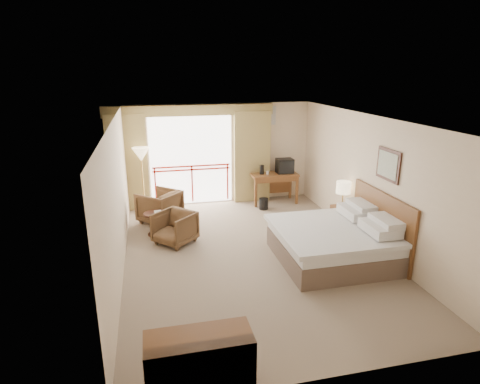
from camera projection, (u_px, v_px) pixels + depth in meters
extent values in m
plane|color=#816F59|center=(252.00, 254.00, 8.10)|extent=(7.00, 7.00, 0.00)
plane|color=white|center=(253.00, 119.00, 7.30)|extent=(7.00, 7.00, 0.00)
plane|color=beige|center=(220.00, 154.00, 10.96)|extent=(5.00, 0.00, 5.00)
plane|color=beige|center=(333.00, 279.00, 4.45)|extent=(5.00, 0.00, 5.00)
plane|color=beige|center=(118.00, 199.00, 7.17)|extent=(0.00, 7.00, 7.00)
plane|color=beige|center=(370.00, 182.00, 8.24)|extent=(0.00, 7.00, 7.00)
plane|color=white|center=(191.00, 161.00, 10.81)|extent=(2.40, 0.00, 2.40)
cube|color=#B31E0F|center=(192.00, 170.00, 10.87)|extent=(2.09, 0.03, 0.04)
cube|color=#B31E0F|center=(192.00, 166.00, 10.84)|extent=(2.09, 0.03, 0.04)
cube|color=#B31E0F|center=(155.00, 186.00, 10.78)|extent=(0.04, 0.03, 1.00)
cube|color=#B31E0F|center=(192.00, 184.00, 10.99)|extent=(0.04, 0.03, 1.00)
cube|color=#B31E0F|center=(228.00, 182.00, 11.20)|extent=(0.04, 0.03, 1.00)
cube|color=olive|center=(128.00, 163.00, 10.32)|extent=(1.00, 0.26, 2.50)
cube|color=olive|center=(252.00, 157.00, 11.03)|extent=(1.00, 0.26, 2.50)
cube|color=olive|center=(190.00, 110.00, 10.32)|extent=(4.40, 0.22, 0.28)
cube|color=silver|center=(267.00, 116.00, 10.92)|extent=(0.50, 0.04, 0.50)
cube|color=brown|center=(332.00, 250.00, 7.80)|extent=(2.05, 2.00, 0.40)
cube|color=silver|center=(333.00, 236.00, 7.71)|extent=(2.01, 1.96, 0.22)
cube|color=silver|center=(331.00, 230.00, 7.66)|extent=(2.09, 2.06, 0.08)
cube|color=silver|center=(380.00, 228.00, 7.36)|extent=(0.50, 0.75, 0.18)
cube|color=silver|center=(356.00, 212.00, 8.20)|extent=(0.50, 0.75, 0.18)
cube|color=silver|center=(387.00, 221.00, 7.35)|extent=(0.40, 0.70, 0.14)
cube|color=silver|center=(362.00, 206.00, 8.19)|extent=(0.40, 0.70, 0.14)
cube|color=#5C3218|center=(381.00, 224.00, 7.88)|extent=(0.06, 2.10, 1.30)
cube|color=black|center=(388.00, 165.00, 7.53)|extent=(0.03, 0.72, 0.60)
cube|color=silver|center=(387.00, 165.00, 7.53)|extent=(0.01, 0.60, 0.48)
cube|color=#5C3218|center=(342.00, 219.00, 9.13)|extent=(0.41, 0.49, 0.58)
cylinder|color=tan|center=(342.00, 205.00, 9.08)|extent=(0.13, 0.13, 0.04)
cylinder|color=tan|center=(343.00, 198.00, 9.03)|extent=(0.03, 0.03, 0.34)
cylinder|color=#FFE5B2|center=(343.00, 187.00, 8.96)|extent=(0.32, 0.32, 0.26)
cube|color=black|center=(344.00, 208.00, 8.88)|extent=(0.19, 0.16, 0.08)
cube|color=#5C3218|center=(274.00, 174.00, 10.97)|extent=(1.27, 0.61, 0.05)
cube|color=#5C3218|center=(256.00, 193.00, 10.72)|extent=(0.06, 0.06, 0.78)
cube|color=#5C3218|center=(297.00, 190.00, 10.97)|extent=(0.06, 0.06, 0.78)
cube|color=#5C3218|center=(251.00, 187.00, 11.21)|extent=(0.06, 0.06, 0.78)
cube|color=#5C3218|center=(290.00, 185.00, 11.46)|extent=(0.06, 0.06, 0.78)
cube|color=#5C3218|center=(271.00, 183.00, 11.31)|extent=(1.17, 0.03, 0.58)
cube|color=#5C3218|center=(277.00, 180.00, 10.73)|extent=(1.17, 0.03, 0.13)
cube|color=black|center=(285.00, 166.00, 10.96)|extent=(0.44, 0.34, 0.40)
cube|color=black|center=(287.00, 167.00, 10.81)|extent=(0.40, 0.02, 0.32)
cylinder|color=black|center=(262.00, 170.00, 10.85)|extent=(0.14, 0.14, 0.26)
cylinder|color=white|center=(268.00, 173.00, 10.86)|extent=(0.07, 0.07, 0.10)
cylinder|color=black|center=(264.00, 204.00, 10.61)|extent=(0.27, 0.27, 0.30)
imported|color=#4B311C|center=(161.00, 222.00, 9.78)|extent=(1.21, 1.21, 0.79)
imported|color=#4B311C|center=(176.00, 243.00, 8.61)|extent=(1.06, 1.06, 0.69)
cylinder|color=black|center=(154.00, 214.00, 8.88)|extent=(0.48, 0.48, 0.04)
cylinder|color=black|center=(155.00, 224.00, 8.95)|extent=(0.06, 0.06, 0.48)
cylinder|color=black|center=(156.00, 234.00, 9.02)|extent=(0.34, 0.34, 0.03)
imported|color=white|center=(154.00, 213.00, 8.87)|extent=(0.17, 0.22, 0.02)
cylinder|color=tan|center=(145.00, 211.00, 10.49)|extent=(0.27, 0.27, 0.03)
cylinder|color=tan|center=(143.00, 184.00, 10.27)|extent=(0.03, 0.03, 1.47)
cone|color=#FFE5B2|center=(141.00, 154.00, 10.04)|extent=(0.43, 0.43, 0.34)
cube|color=#5C3218|center=(200.00, 366.00, 4.49)|extent=(1.19, 0.50, 0.79)
cube|color=black|center=(203.00, 383.00, 4.26)|extent=(1.09, 0.02, 0.69)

